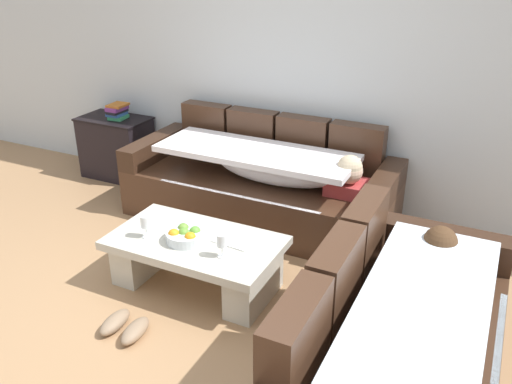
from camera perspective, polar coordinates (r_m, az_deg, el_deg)
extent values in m
plane|color=#A67C54|center=(3.61, -8.96, -13.98)|extent=(14.00, 14.00, 0.00)
cube|color=silver|center=(4.81, 4.89, 14.01)|extent=(9.00, 0.10, 2.70)
cube|color=#432A1C|center=(4.73, 0.34, -0.63)|extent=(2.34, 0.92, 0.42)
cube|color=#432A1C|center=(5.22, -5.24, 6.91)|extent=(0.47, 0.16, 0.46)
cube|color=#432A1C|center=(4.99, -0.32, 6.17)|extent=(0.47, 0.16, 0.46)
cube|color=#432A1C|center=(4.80, 5.02, 5.32)|extent=(0.47, 0.16, 0.46)
cube|color=#432A1C|center=(4.66, 10.71, 4.35)|extent=(0.47, 0.16, 0.46)
cube|color=#362116|center=(5.14, -10.62, 4.78)|extent=(0.18, 0.92, 0.20)
cube|color=#362116|center=(4.29, 13.48, 0.41)|extent=(0.18, 0.92, 0.20)
cube|color=#B23838|center=(4.36, 9.96, 0.47)|extent=(0.36, 0.28, 0.11)
sphere|color=beige|center=(4.26, 9.96, 2.23)|extent=(0.21, 0.21, 0.21)
sphere|color=#CCB793|center=(4.25, 9.98, 2.60)|extent=(0.20, 0.20, 0.20)
ellipsoid|color=white|center=(4.48, 2.29, 2.71)|extent=(1.10, 0.44, 0.28)
cube|color=white|center=(4.50, -0.03, 4.21)|extent=(1.70, 0.60, 0.05)
cube|color=white|center=(4.37, -2.16, -2.61)|extent=(1.44, 0.04, 0.38)
cube|color=#432A1C|center=(3.06, 15.01, -17.91)|extent=(0.92, 2.00, 0.42)
cube|color=#432A1C|center=(2.43, 4.23, -16.13)|extent=(0.16, 0.51, 0.46)
cube|color=#432A1C|center=(2.85, 8.44, -9.52)|extent=(0.16, 0.51, 0.46)
cube|color=#432A1C|center=(3.30, 11.43, -4.61)|extent=(0.16, 0.51, 0.46)
cube|color=#362116|center=(3.62, 18.61, -5.01)|extent=(0.92, 0.18, 0.20)
cube|color=#4C4C56|center=(3.41, 17.96, -7.76)|extent=(0.28, 0.36, 0.11)
sphere|color=beige|center=(3.33, 19.00, -5.57)|extent=(0.21, 0.21, 0.21)
sphere|color=#4C331E|center=(3.31, 19.07, -5.12)|extent=(0.20, 0.20, 0.20)
ellipsoid|color=silver|center=(2.85, 16.88, -12.67)|extent=(0.44, 1.08, 0.28)
cube|color=silver|center=(2.77, 17.47, -11.32)|extent=(0.60, 1.51, 0.05)
cube|color=beige|center=(3.78, -6.51, -5.41)|extent=(1.20, 0.68, 0.06)
cube|color=beige|center=(4.11, -11.85, -6.20)|extent=(0.20, 0.54, 0.32)
cube|color=beige|center=(3.69, -0.21, -9.58)|extent=(0.20, 0.54, 0.32)
cylinder|color=silver|center=(3.74, -7.47, -4.70)|extent=(0.28, 0.28, 0.07)
sphere|color=olive|center=(3.78, -7.76, -3.89)|extent=(0.08, 0.08, 0.08)
sphere|color=#5E9735|center=(3.72, -7.72, -4.40)|extent=(0.08, 0.08, 0.08)
sphere|color=orange|center=(3.72, -8.77, -4.49)|extent=(0.08, 0.08, 0.08)
sphere|color=#5DA037|center=(3.73, -6.52, -4.24)|extent=(0.08, 0.08, 0.08)
sphere|color=orange|center=(3.66, -7.03, -4.87)|extent=(0.08, 0.08, 0.08)
cylinder|color=silver|center=(3.84, -11.58, -4.69)|extent=(0.06, 0.06, 0.01)
cylinder|color=silver|center=(3.82, -11.63, -4.16)|extent=(0.01, 0.01, 0.07)
cylinder|color=silver|center=(3.79, -11.73, -3.10)|extent=(0.07, 0.07, 0.08)
cylinder|color=silver|center=(3.55, -3.62, -6.85)|extent=(0.06, 0.06, 0.01)
cylinder|color=silver|center=(3.53, -3.64, -6.29)|extent=(0.01, 0.01, 0.07)
cylinder|color=silver|center=(3.49, -3.68, -5.17)|extent=(0.07, 0.07, 0.08)
cube|color=white|center=(3.73, -2.29, -5.07)|extent=(0.29, 0.23, 0.01)
cube|color=black|center=(5.81, -14.63, 4.54)|extent=(0.70, 0.42, 0.62)
cube|color=black|center=(5.71, -14.97, 7.55)|extent=(0.72, 0.44, 0.02)
cube|color=#338C59|center=(5.66, -14.48, 7.75)|extent=(0.17, 0.19, 0.04)
cube|color=#2D569E|center=(5.66, -14.64, 8.08)|extent=(0.15, 0.19, 0.03)
cube|color=black|center=(5.64, -14.61, 8.34)|extent=(0.12, 0.21, 0.03)
cube|color=#72337F|center=(5.64, -14.62, 8.65)|extent=(0.14, 0.21, 0.04)
cube|color=#B76623|center=(5.64, -14.54, 8.98)|extent=(0.17, 0.20, 0.02)
ellipsoid|color=#8C7259|center=(3.64, -14.83, -13.28)|extent=(0.13, 0.27, 0.09)
ellipsoid|color=#8C7259|center=(3.54, -12.78, -14.25)|extent=(0.15, 0.28, 0.09)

